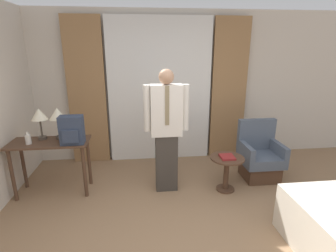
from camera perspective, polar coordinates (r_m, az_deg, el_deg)
wall_back at (r=4.90m, az=-1.91°, el=8.44°), size 10.00×0.06×2.70m
curtain_sheer_center at (r=4.78m, az=-1.78°, el=7.49°), size 1.85×0.06×2.58m
curtain_drape_left at (r=4.85m, az=-17.25°, el=6.88°), size 0.65×0.06×2.58m
curtain_drape_right at (r=5.05m, az=13.10°, el=7.58°), size 0.65×0.06×2.58m
desk at (r=4.10m, az=-24.20°, el=-4.99°), size 1.08×0.48×0.80m
table_lamp_left at (r=4.09m, az=-26.22°, el=1.99°), size 0.22×0.22×0.45m
table_lamp_right at (r=4.02m, az=-22.93°, el=2.15°), size 0.22×0.22×0.45m
bottle_near_edge at (r=4.05m, az=-28.16°, el=-2.53°), size 0.08×0.08×0.17m
backpack at (r=3.78m, az=-20.22°, el=-0.88°), size 0.31×0.21×0.39m
person at (r=3.70m, az=-0.35°, el=-0.27°), size 0.63×0.21×1.79m
armchair at (r=4.54m, az=19.29°, el=-6.55°), size 0.62×0.59×0.94m
side_table at (r=4.00m, az=12.64°, el=-8.89°), size 0.49×0.49×0.53m
book at (r=3.90m, az=12.77°, el=-6.59°), size 0.20×0.21×0.03m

